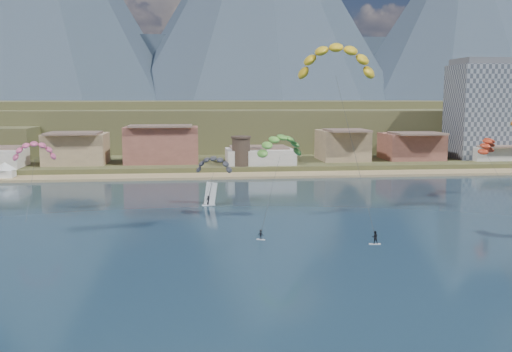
{
  "coord_description": "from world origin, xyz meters",
  "views": [
    {
      "loc": [
        -9.5,
        -51.54,
        21.23
      ],
      "look_at": [
        0.0,
        32.0,
        10.0
      ],
      "focal_mm": 40.71,
      "sensor_mm": 36.0,
      "label": 1
    }
  ],
  "objects_px": {
    "kitesurfer_yellow": "(336,56)",
    "kitesurfer_green": "(280,143)",
    "apartment_tower": "(483,109)",
    "watchtower": "(241,151)",
    "windsurfer": "(209,198)"
  },
  "relations": [
    {
      "from": "apartment_tower",
      "to": "windsurfer",
      "type": "bearing_deg",
      "value": -144.48
    },
    {
      "from": "windsurfer",
      "to": "kitesurfer_green",
      "type": "bearing_deg",
      "value": -55.92
    },
    {
      "from": "watchtower",
      "to": "kitesurfer_green",
      "type": "bearing_deg",
      "value": -89.39
    },
    {
      "from": "watchtower",
      "to": "kitesurfer_green",
      "type": "xyz_separation_m",
      "value": [
        0.72,
        -67.98,
        7.4
      ]
    },
    {
      "from": "watchtower",
      "to": "windsurfer",
      "type": "height_order",
      "value": "watchtower"
    },
    {
      "from": "watchtower",
      "to": "kitesurfer_yellow",
      "type": "xyz_separation_m",
      "value": [
        9.25,
        -71.93,
        21.67
      ]
    },
    {
      "from": "kitesurfer_green",
      "to": "windsurfer",
      "type": "bearing_deg",
      "value": 124.08
    },
    {
      "from": "kitesurfer_green",
      "to": "apartment_tower",
      "type": "bearing_deg",
      "value": 45.96
    },
    {
      "from": "watchtower",
      "to": "kitesurfer_green",
      "type": "relative_size",
      "value": 0.47
    },
    {
      "from": "apartment_tower",
      "to": "windsurfer",
      "type": "height_order",
      "value": "apartment_tower"
    },
    {
      "from": "kitesurfer_yellow",
      "to": "windsurfer",
      "type": "xyz_separation_m",
      "value": [
        -20.12,
        21.07,
        -26.56
      ]
    },
    {
      "from": "kitesurfer_yellow",
      "to": "kitesurfer_green",
      "type": "xyz_separation_m",
      "value": [
        -8.53,
        3.95,
        -14.27
      ]
    },
    {
      "from": "watchtower",
      "to": "kitesurfer_yellow",
      "type": "relative_size",
      "value": 0.27
    },
    {
      "from": "apartment_tower",
      "to": "watchtower",
      "type": "height_order",
      "value": "apartment_tower"
    },
    {
      "from": "kitesurfer_yellow",
      "to": "kitesurfer_green",
      "type": "distance_m",
      "value": 17.09
    }
  ]
}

